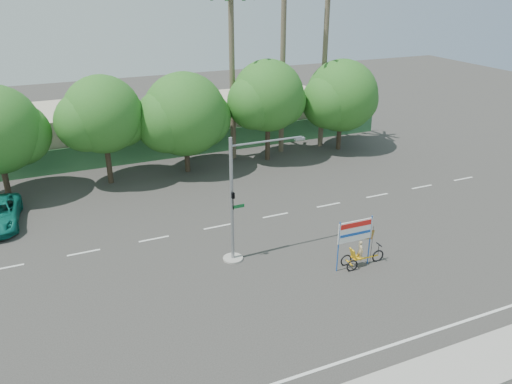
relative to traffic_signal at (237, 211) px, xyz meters
name	(u,v)px	position (x,y,z in m)	size (l,w,h in m)	color
ground	(308,287)	(2.20, -3.98, -2.92)	(120.00, 120.00, 0.00)	#33302D
fence	(187,145)	(2.20, 17.52, -1.92)	(38.00, 0.08, 2.00)	#336B3D
building_left	(58,133)	(-7.80, 22.02, -0.92)	(12.00, 8.00, 4.00)	beige
building_right	(252,114)	(10.20, 22.02, -1.12)	(14.00, 8.00, 3.60)	beige
tree_left	(102,117)	(-4.85, 14.02, 2.14)	(6.66, 5.60, 8.07)	#473828
tree_center	(184,117)	(1.14, 14.02, 1.55)	(7.62, 6.40, 7.85)	#473828
tree_right	(268,98)	(8.15, 14.02, 2.32)	(6.90, 5.80, 8.36)	#473828
tree_far_right	(341,98)	(15.15, 14.02, 1.73)	(7.38, 6.20, 7.94)	#473828
palm_tall	(283,28)	(10.20, 15.52, 7.55)	(3.73, 3.79, 17.45)	#70604C
palm_mid	(326,39)	(14.20, 15.52, 6.48)	(3.73, 3.79, 15.45)	#70604C
palm_short	(232,52)	(5.70, 15.52, 5.94)	(3.73, 3.79, 14.45)	#70604C
traffic_signal	(237,211)	(0.00, 0.00, 0.00)	(4.72, 1.10, 7.00)	gray
trike_billboard	(358,247)	(5.56, -3.29, -1.74)	(2.99, 0.69, 2.94)	black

